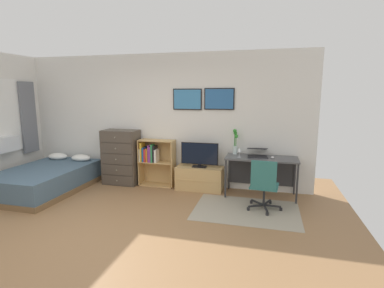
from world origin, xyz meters
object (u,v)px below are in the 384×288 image
(desk, at_px, (261,164))
(television, at_px, (200,155))
(office_chair, at_px, (264,184))
(laptop, at_px, (257,153))
(wine_glass, at_px, (239,150))
(computer_mouse, at_px, (272,157))
(bamboo_vase, at_px, (235,143))
(bed, at_px, (46,179))
(tv_stand, at_px, (200,178))
(bookshelf, at_px, (154,159))
(dresser, at_px, (121,157))

(desk, bearing_deg, television, -178.90)
(office_chair, bearing_deg, desk, 100.10)
(desk, bearing_deg, laptop, 175.57)
(desk, bearing_deg, wine_glass, -157.90)
(computer_mouse, height_order, wine_glass, wine_glass)
(laptop, bearing_deg, computer_mouse, -28.36)
(bamboo_vase, relative_size, wine_glass, 2.73)
(bed, xyz_separation_m, television, (2.94, 0.79, 0.47))
(desk, height_order, bamboo_vase, bamboo_vase)
(tv_stand, distance_m, office_chair, 1.50)
(bookshelf, bearing_deg, bamboo_vase, 1.79)
(bookshelf, bearing_deg, office_chair, -20.56)
(television, xyz_separation_m, laptop, (1.10, 0.03, 0.10))
(bookshelf, xyz_separation_m, wine_glass, (1.77, -0.21, 0.31))
(dresser, height_order, laptop, dresser)
(office_chair, height_order, wine_glass, wine_glass)
(tv_stand, relative_size, bamboo_vase, 1.89)
(bamboo_vase, bearing_deg, office_chair, -57.30)
(bookshelf, xyz_separation_m, television, (0.99, -0.07, 0.15))
(dresser, bearing_deg, bamboo_vase, 2.87)
(office_chair, relative_size, bamboo_vase, 1.75)
(desk, xyz_separation_m, laptop, (-0.08, 0.01, 0.20))
(bed, relative_size, bookshelf, 2.12)
(television, relative_size, computer_mouse, 7.12)
(desk, distance_m, wine_glass, 0.51)
(desk, xyz_separation_m, computer_mouse, (0.19, -0.10, 0.16))
(television, distance_m, office_chair, 1.49)
(dresser, xyz_separation_m, office_chair, (2.95, -0.77, -0.12))
(computer_mouse, bearing_deg, wine_glass, -174.28)
(desk, relative_size, wine_glass, 7.25)
(television, distance_m, desk, 1.19)
(bookshelf, height_order, laptop, bookshelf)
(tv_stand, distance_m, desk, 1.24)
(bamboo_vase, bearing_deg, dresser, -177.13)
(office_chair, relative_size, computer_mouse, 8.27)
(tv_stand, height_order, wine_glass, wine_glass)
(dresser, bearing_deg, laptop, 0.44)
(bed, xyz_separation_m, computer_mouse, (4.32, 0.71, 0.52))
(office_chair, bearing_deg, bookshelf, 164.76)
(dresser, distance_m, tv_stand, 1.73)
(bookshelf, distance_m, tv_stand, 1.04)
(dresser, distance_m, television, 1.71)
(bed, distance_m, television, 3.08)
(laptop, bearing_deg, bed, -175.01)
(bookshelf, bearing_deg, computer_mouse, -3.75)
(bed, height_order, dresser, dresser)
(desk, height_order, laptop, laptop)
(tv_stand, height_order, desk, desk)
(bed, height_order, bamboo_vase, bamboo_vase)
(bookshelf, bearing_deg, dresser, -174.61)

